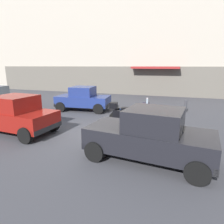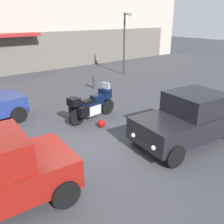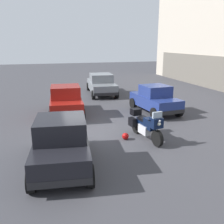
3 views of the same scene
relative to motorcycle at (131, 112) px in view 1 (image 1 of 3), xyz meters
name	(u,v)px [view 1 (image 1 of 3)]	position (x,y,z in m)	size (l,w,h in m)	color
ground_plane	(88,134)	(-1.42, -1.95, -0.62)	(80.00, 80.00, 0.00)	#38383D
building_facade_rear	(145,27)	(-1.42, 11.40, 5.94)	(37.69, 3.40, 13.22)	#A89E8E
motorcycle	(131,112)	(0.00, 0.00, 0.00)	(2.26, 0.89, 1.36)	black
helmet	(123,126)	(-0.15, -0.83, -0.48)	(0.28, 0.28, 0.28)	#990C0C
car_hatchback_near	(14,115)	(-4.55, -2.78, 0.19)	(3.96, 2.02, 1.64)	maroon
car_compact_side	(83,99)	(-3.70, 2.15, 0.15)	(3.58, 2.00, 1.56)	navy
car_wagon_end	(150,135)	(1.42, -3.53, 0.19)	(4.00, 2.18, 1.64)	black
bollard_curbside	(186,105)	(2.67, 3.72, -0.19)	(0.16, 0.16, 0.81)	#333338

